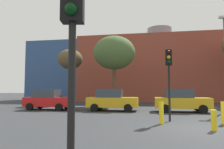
{
  "coord_description": "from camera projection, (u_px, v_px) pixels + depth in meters",
  "views": [
    {
      "loc": [
        -2.41,
        -10.13,
        1.77
      ],
      "look_at": [
        -5.8,
        9.58,
        3.25
      ],
      "focal_mm": 33.48,
      "sensor_mm": 36.0,
      "label": 1
    }
  ],
  "objects": [
    {
      "name": "bare_tree_2",
      "position": [
        114.0,
        53.0,
        23.55
      ],
      "size": [
        4.72,
        4.72,
        7.83
      ],
      "color": "brown",
      "rests_on": "ground_plane"
    },
    {
      "name": "bare_tree_0",
      "position": [
        70.0,
        60.0,
        25.52
      ],
      "size": [
        3.03,
        3.03,
        6.73
      ],
      "color": "brown",
      "rests_on": "ground_plane"
    },
    {
      "name": "bollard_yellow_2",
      "position": [
        214.0,
        120.0,
        9.03
      ],
      "size": [
        0.24,
        0.24,
        0.91
      ],
      "primitive_type": "cylinder",
      "color": "yellow",
      "rests_on": "ground_plane"
    },
    {
      "name": "building_backdrop",
      "position": [
        160.0,
        70.0,
        34.63
      ],
      "size": [
        43.31,
        10.12,
        12.07
      ],
      "color": "brown",
      "rests_on": "ground_plane"
    },
    {
      "name": "parked_car_1",
      "position": [
        112.0,
        100.0,
        17.76
      ],
      "size": [
        4.25,
        2.08,
        1.84
      ],
      "color": "gold",
      "rests_on": "ground_plane"
    },
    {
      "name": "ground_plane",
      "position": [
        203.0,
        129.0,
        9.42
      ],
      "size": [
        200.0,
        200.0,
        0.0
      ],
      "primitive_type": "plane",
      "color": "#2D3033"
    },
    {
      "name": "traffic_light_island",
      "position": [
        169.0,
        68.0,
        11.94
      ],
      "size": [
        0.37,
        0.37,
        4.07
      ],
      "rotation": [
        0.0,
        0.0,
        -1.61
      ],
      "color": "black",
      "rests_on": "ground_plane"
    },
    {
      "name": "bollard_yellow_0",
      "position": [
        161.0,
        113.0,
        10.83
      ],
      "size": [
        0.24,
        0.24,
        1.15
      ],
      "primitive_type": "cylinder",
      "color": "yellow",
      "rests_on": "ground_plane"
    },
    {
      "name": "traffic_light_near_left",
      "position": [
        72.0,
        28.0,
        3.36
      ],
      "size": [
        0.4,
        0.39,
        3.76
      ],
      "rotation": [
        0.0,
        0.0,
        -1.4
      ],
      "color": "black",
      "rests_on": "ground_plane"
    },
    {
      "name": "parked_car_0",
      "position": [
        49.0,
        100.0,
        18.74
      ],
      "size": [
        4.19,
        2.06,
        1.82
      ],
      "color": "red",
      "rests_on": "ground_plane"
    },
    {
      "name": "parked_car_2",
      "position": [
        181.0,
        100.0,
        16.81
      ],
      "size": [
        4.28,
        2.1,
        1.85
      ],
      "color": "gold",
      "rests_on": "ground_plane"
    },
    {
      "name": "bollard_yellow_1",
      "position": [
        223.0,
        113.0,
        10.77
      ],
      "size": [
        0.24,
        0.24,
        1.15
      ],
      "primitive_type": "cylinder",
      "color": "yellow",
      "rests_on": "ground_plane"
    }
  ]
}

